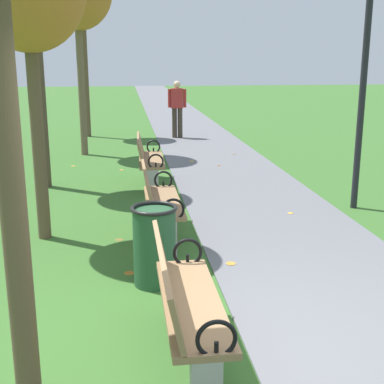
# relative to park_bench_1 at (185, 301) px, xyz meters

# --- Properties ---
(ground_plane) EXTENTS (80.00, 80.00, 0.00)m
(ground_plane) POSITION_rel_park_bench_1_xyz_m (0.50, -0.06, -0.49)
(ground_plane) COLOR #386628
(paved_walkway) EXTENTS (2.32, 44.00, 0.02)m
(paved_walkway) POSITION_rel_park_bench_1_xyz_m (1.66, 17.94, -0.48)
(paved_walkway) COLOR slate
(paved_walkway) RESTS_ON ground
(park_bench_1) EXTENTS (0.47, 1.60, 0.90)m
(park_bench_1) POSITION_rel_park_bench_1_xyz_m (0.00, 0.00, 0.00)
(park_bench_1) COLOR #93704C
(park_bench_1) RESTS_ON ground
(park_bench_2) EXTENTS (0.47, 1.60, 0.90)m
(park_bench_2) POSITION_rel_park_bench_1_xyz_m (-0.00, 2.91, 0.00)
(park_bench_2) COLOR #93704C
(park_bench_2) RESTS_ON ground
(park_bench_3) EXTENTS (0.52, 1.61, 0.90)m
(park_bench_3) POSITION_rel_park_bench_1_xyz_m (0.00, 5.81, 0.00)
(park_bench_3) COLOR #93704C
(park_bench_3) RESTS_ON ground
(tree_5) EXTENTS (1.35, 1.35, 4.65)m
(tree_5) POSITION_rel_park_bench_1_xyz_m (-1.48, 12.22, 3.36)
(tree_5) COLOR brown
(tree_5) RESTS_ON ground
(pedestrian_walking) EXTENTS (0.53, 0.26, 1.62)m
(pedestrian_walking) POSITION_rel_park_bench_1_xyz_m (1.11, 11.53, 0.44)
(pedestrian_walking) COLOR #3D3328
(pedestrian_walking) RESTS_ON paved_walkway
(trash_bin) EXTENTS (0.48, 0.48, 0.84)m
(trash_bin) POSITION_rel_park_bench_1_xyz_m (-0.15, 1.44, -0.06)
(trash_bin) COLOR #234C2D
(trash_bin) RESTS_ON ground
(lamp_post) EXTENTS (0.28, 0.28, 3.48)m
(lamp_post) POSITION_rel_park_bench_1_xyz_m (3.12, 3.91, 1.82)
(lamp_post) COLOR black
(lamp_post) RESTS_ON ground
(scattered_leaves) EXTENTS (4.63, 10.75, 0.02)m
(scattered_leaves) POSITION_rel_park_bench_1_xyz_m (0.26, 2.70, -0.47)
(scattered_leaves) COLOR brown
(scattered_leaves) RESTS_ON ground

